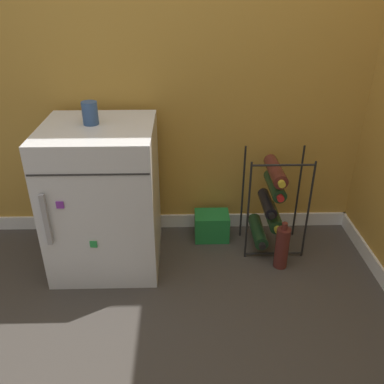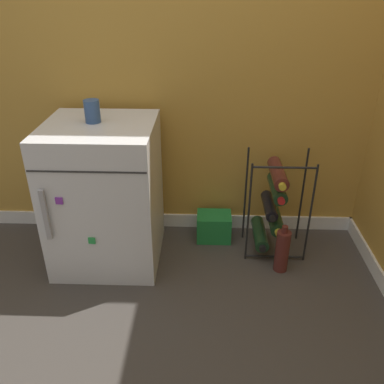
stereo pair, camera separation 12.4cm
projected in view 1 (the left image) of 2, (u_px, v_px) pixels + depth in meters
ground_plane at (206, 283)px, 2.20m from camera, size 14.00×14.00×0.00m
wall_back at (203, 25)px, 2.14m from camera, size 6.90×0.07×2.50m
mini_fridge at (104, 197)px, 2.21m from camera, size 0.57×0.58×0.81m
wine_rack at (270, 202)px, 2.36m from camera, size 0.35×0.32×0.61m
soda_box at (212, 226)px, 2.54m from camera, size 0.21×0.16×0.17m
fridge_top_cup at (90, 113)px, 2.02m from camera, size 0.08×0.08×0.11m
loose_bottle_floor at (282, 247)px, 2.27m from camera, size 0.08×0.08×0.29m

